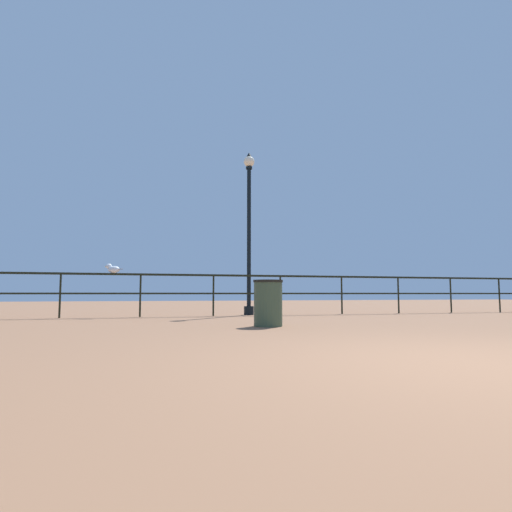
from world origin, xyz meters
TOP-DOWN VIEW (x-y plane):
  - ground_plane at (0.00, 0.00)m, footprint 60.00×60.00m
  - pier_railing at (0.00, 7.79)m, footprint 25.93×0.05m
  - lamppost_center at (0.09, 8.01)m, footprint 0.29×0.29m
  - seagull_on_rail at (-3.21, 7.81)m, footprint 0.42×0.31m
  - trash_bin at (-0.58, 4.22)m, footprint 0.49×0.49m

SIDE VIEW (x-z plane):
  - ground_plane at x=0.00m, z-range 0.00..0.00m
  - trash_bin at x=-0.58m, z-range 0.00..0.77m
  - pier_railing at x=0.00m, z-range 0.24..1.25m
  - seagull_on_rail at x=-3.21m, z-range 1.00..1.22m
  - lamppost_center at x=0.09m, z-range 0.23..4.46m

